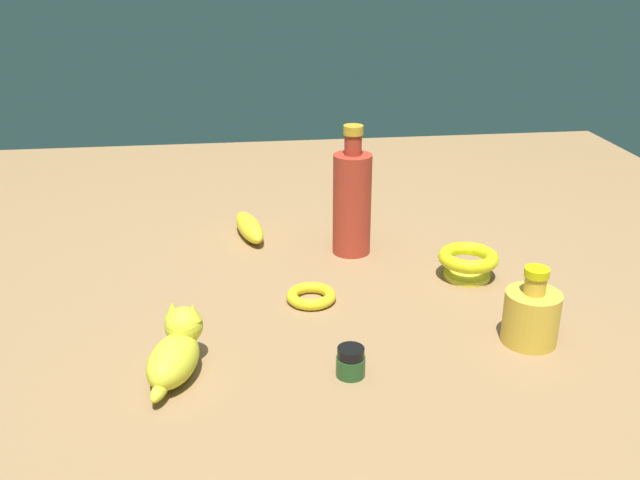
# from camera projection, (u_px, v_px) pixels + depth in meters

# --- Properties ---
(ground) EXTENTS (2.00, 2.00, 0.00)m
(ground) POSITION_uv_depth(u_px,v_px,m) (320.00, 286.00, 1.26)
(ground) COLOR #936D47
(nail_polish_jar) EXTENTS (0.04, 0.04, 0.04)m
(nail_polish_jar) POSITION_uv_depth(u_px,v_px,m) (351.00, 362.00, 0.99)
(nail_polish_jar) COLOR #234D23
(nail_polish_jar) RESTS_ON ground
(bottle_tall) EXTENTS (0.07, 0.07, 0.25)m
(bottle_tall) POSITION_uv_depth(u_px,v_px,m) (352.00, 201.00, 1.36)
(bottle_tall) COLOR #B23323
(bottle_tall) RESTS_ON ground
(bottle_short) EXTENTS (0.08, 0.08, 0.12)m
(bottle_short) POSITION_uv_depth(u_px,v_px,m) (531.00, 315.00, 1.07)
(bottle_short) COLOR gold
(bottle_short) RESTS_ON ground
(banana) EXTENTS (0.07, 0.16, 0.04)m
(banana) POSITION_uv_depth(u_px,v_px,m) (249.00, 227.00, 1.46)
(banana) COLOR yellow
(banana) RESTS_ON ground
(cat_figurine) EXTENTS (0.10, 0.15, 0.09)m
(cat_figurine) POSITION_uv_depth(u_px,v_px,m) (176.00, 350.00, 0.99)
(cat_figurine) COLOR yellow
(cat_figurine) RESTS_ON ground
(bangle) EXTENTS (0.08, 0.08, 0.02)m
(bangle) POSITION_uv_depth(u_px,v_px,m) (311.00, 296.00, 1.20)
(bangle) COLOR yellow
(bangle) RESTS_ON ground
(bowl) EXTENTS (0.11, 0.11, 0.05)m
(bowl) POSITION_uv_depth(u_px,v_px,m) (468.00, 261.00, 1.28)
(bowl) COLOR gold
(bowl) RESTS_ON ground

